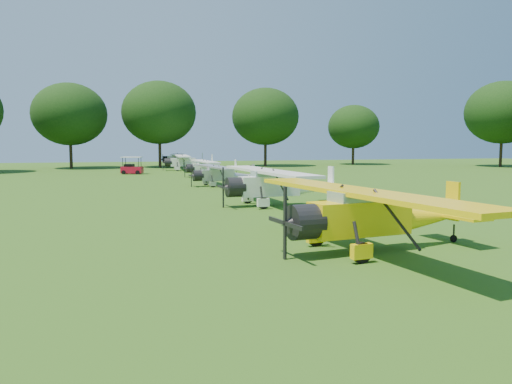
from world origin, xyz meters
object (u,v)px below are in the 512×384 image
at_px(aircraft_4, 222,173).
at_px(aircraft_3, 278,183).
at_px(golf_cart, 132,168).
at_px(aircraft_7, 181,158).
at_px(aircraft_5, 210,167).
at_px(aircraft_6, 187,161).
at_px(aircraft_2, 373,211).

bearing_deg(aircraft_4, aircraft_3, -93.37).
bearing_deg(golf_cart, aircraft_7, 82.82).
relative_size(aircraft_5, aircraft_7, 0.87).
relative_size(aircraft_4, aircraft_7, 0.86).
xyz_separation_m(aircraft_6, golf_cart, (-7.30, -6.13, -0.60)).
distance_m(aircraft_3, aircraft_7, 50.84).
bearing_deg(aircraft_4, aircraft_2, -95.82).
distance_m(aircraft_4, golf_cart, 20.04).
distance_m(aircraft_3, aircraft_4, 13.86).
bearing_deg(aircraft_7, aircraft_5, -80.13).
xyz_separation_m(aircraft_6, aircraft_7, (0.62, 12.16, -0.02)).
bearing_deg(aircraft_2, aircraft_4, 81.73).
bearing_deg(aircraft_5, golf_cart, 136.39).
relative_size(aircraft_3, aircraft_4, 1.24).
bearing_deg(aircraft_2, aircraft_6, 81.58).
xyz_separation_m(aircraft_7, golf_cart, (-7.92, -18.29, -0.58)).
xyz_separation_m(aircraft_2, golf_cart, (-7.17, 45.22, -0.67)).
bearing_deg(aircraft_6, aircraft_7, 90.31).
distance_m(aircraft_7, golf_cart, 19.94).
height_order(aircraft_4, aircraft_6, aircraft_6).
relative_size(aircraft_7, golf_cart, 4.10).
xyz_separation_m(aircraft_4, aircraft_6, (0.13, 24.83, 0.19)).
bearing_deg(aircraft_3, aircraft_6, 86.05).
relative_size(aircraft_4, golf_cart, 3.53).
height_order(aircraft_6, aircraft_7, aircraft_6).
height_order(aircraft_3, aircraft_5, aircraft_3).
xyz_separation_m(aircraft_5, aircraft_7, (-0.18, 25.36, 0.16)).
distance_m(aircraft_5, golf_cart, 10.77).
bearing_deg(aircraft_4, golf_cart, 105.15).
bearing_deg(aircraft_3, aircraft_2, -97.31).
xyz_separation_m(aircraft_5, golf_cart, (-8.11, 7.07, -0.42)).
distance_m(aircraft_5, aircraft_6, 13.22).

